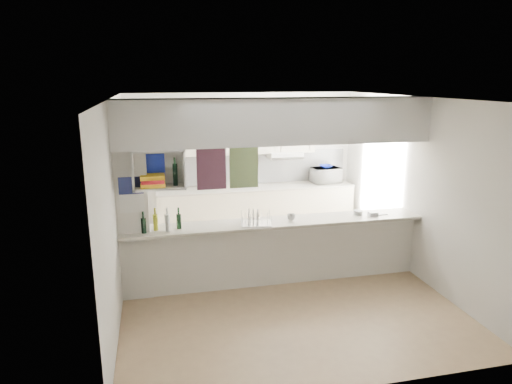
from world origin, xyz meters
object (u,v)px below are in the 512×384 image
object	(u,v)px
microwave	(326,175)
bowl	(326,166)
dish_rack	(256,218)
wine_bottles	(162,222)

from	to	relation	value
microwave	bowl	bearing A→B (deg)	23.26
dish_rack	wine_bottles	distance (m)	1.26
bowl	wine_bottles	size ratio (longest dim) A/B	0.45
microwave	dish_rack	distance (m)	2.86
microwave	wine_bottles	xyz separation A→B (m)	(-3.11, -2.19, -0.03)
microwave	wine_bottles	size ratio (longest dim) A/B	1.01
microwave	bowl	world-z (taller)	bowl
bowl	dish_rack	size ratio (longest dim) A/B	0.51
microwave	wine_bottles	distance (m)	3.80
dish_rack	wine_bottles	bearing A→B (deg)	-170.51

